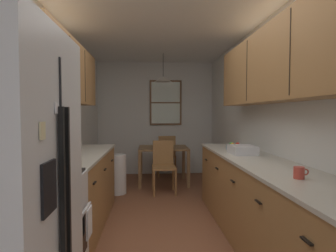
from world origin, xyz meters
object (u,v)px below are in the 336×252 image
dining_chair_far (166,154)px  trash_bin (117,174)px  mug_by_coffeemaker (299,173)px  table_serving_bowl (165,146)px  dining_chair_near (164,164)px  fruit_bowl (234,147)px  microwave_over_range (17,77)px  dining_table (163,153)px  dish_rack (242,150)px  stove_range (36,236)px  storage_canister (56,156)px

dining_chair_far → trash_bin: bearing=-127.2°
mug_by_coffeemaker → table_serving_bowl: bearing=103.3°
dining_chair_near → mug_by_coffeemaker: (0.85, -2.80, 0.44)m
trash_bin → fruit_bowl: (1.69, -1.12, 0.60)m
trash_bin → table_serving_bowl: 1.12m
trash_bin → fruit_bowl: fruit_bowl is taller
fruit_bowl → mug_by_coffeemaker: bearing=-91.2°
microwave_over_range → dining_chair_near: 3.15m
microwave_over_range → fruit_bowl: 2.69m
dining_table → dish_rack: 2.35m
dining_chair_near → mug_by_coffeemaker: size_ratio=7.87×
trash_bin → dish_rack: dish_rack is taller
stove_range → dining_chair_far: 4.05m
dining_chair_near → microwave_over_range: bearing=-114.4°
microwave_over_range → dining_table: microwave_over_range is taller
microwave_over_range → mug_by_coffeemaker: 2.18m
dish_rack → mug_by_coffeemaker: bearing=-90.0°
dining_table → fruit_bowl: bearing=-63.6°
dining_chair_far → mug_by_coffeemaker: size_ratio=7.87×
dining_chair_near → dish_rack: size_ratio=2.65×
dining_chair_far → mug_by_coffeemaker: (0.73, -3.99, 0.44)m
storage_canister → table_serving_bowl: size_ratio=0.95×
storage_canister → dish_rack: bearing=17.8°
microwave_over_range → trash_bin: size_ratio=0.86×
microwave_over_range → dining_table: 3.64m
storage_canister → table_serving_bowl: storage_canister is taller
mug_by_coffeemaker → storage_canister: bearing=162.9°
dining_chair_far → dish_rack: bearing=-75.2°
storage_canister → dish_rack: size_ratio=0.56×
mug_by_coffeemaker → table_serving_bowl: size_ratio=0.58×
stove_range → mug_by_coffeemaker: (1.95, -0.13, 0.47)m
microwave_over_range → dish_rack: 2.44m
storage_canister → dish_rack: 2.06m
microwave_over_range → dining_table: (1.23, 3.27, -1.03)m
mug_by_coffeemaker → microwave_over_range: bearing=176.4°
table_serving_bowl → dining_chair_far: bearing=84.7°
stove_range → dining_chair_far: (1.22, 3.86, 0.03)m
fruit_bowl → dish_rack: bearing=-94.9°
stove_range → table_serving_bowl: 3.43m
dining_table → dish_rack: (0.83, -2.17, 0.34)m
stove_range → storage_canister: (-0.01, 0.47, 0.52)m
table_serving_bowl → storage_canister: bearing=-113.0°
dining_chair_near → fruit_bowl: size_ratio=4.13×
dining_chair_far → dish_rack: (0.73, -2.76, 0.45)m
dining_chair_near → dining_chair_far: (0.12, 1.19, 0.00)m
microwave_over_range → dish_rack: size_ratio=1.73×
stove_range → storage_canister: 0.70m
storage_canister → trash_bin: bearing=82.1°
dining_chair_far → storage_canister: bearing=-109.9°
dining_chair_far → trash_bin: size_ratio=1.32×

